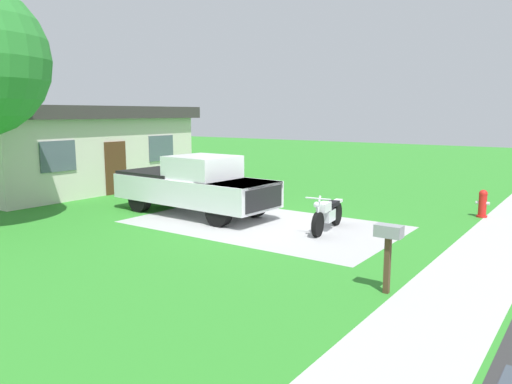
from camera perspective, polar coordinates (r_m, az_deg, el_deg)
ground_plane at (r=14.42m, az=0.81°, el=-3.78°), size 80.00×80.00×0.00m
driveway_pad at (r=14.42m, az=0.81°, el=-3.77°), size 4.54×7.70×0.01m
sidewalk_strip at (r=12.20m, az=24.95°, el=-7.04°), size 36.00×1.80×0.01m
motorcycle at (r=13.71m, az=8.28°, el=-2.54°), size 2.21×0.70×1.09m
pickup_truck at (r=15.89m, az=-7.33°, el=0.85°), size 2.25×5.71×1.90m
fire_hydrant at (r=16.89m, az=24.75°, el=-1.24°), size 0.32×0.40×0.87m
mailbox at (r=9.12m, az=15.07°, el=-5.44°), size 0.26×0.48×1.26m
neighbor_house at (r=22.45m, az=-20.09°, el=4.92°), size 9.60×5.60×3.50m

